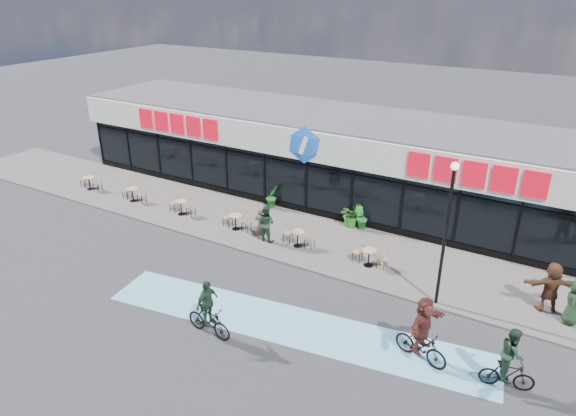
{
  "coord_description": "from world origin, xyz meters",
  "views": [
    {
      "loc": [
        11.35,
        -14.33,
        11.15
      ],
      "look_at": [
        0.95,
        3.5,
        1.91
      ],
      "focal_mm": 32.0,
      "sensor_mm": 36.0,
      "label": 1
    }
  ],
  "objects_px": {
    "patron_left": "(261,224)",
    "potted_plant_left": "(272,196)",
    "lamp_post": "(447,224)",
    "cyclist_b": "(510,363)",
    "potted_plant_right": "(351,214)",
    "cyclist_a": "(423,333)",
    "patron_right": "(266,223)",
    "bistro_set_0": "(91,181)",
    "potted_plant_mid": "(361,218)",
    "pedestrian_c": "(551,287)",
    "pedestrian_a": "(574,302)"
  },
  "relations": [
    {
      "from": "patron_left",
      "to": "potted_plant_left",
      "type": "bearing_deg",
      "value": -76.82
    },
    {
      "from": "lamp_post",
      "to": "cyclist_b",
      "type": "bearing_deg",
      "value": -47.24
    },
    {
      "from": "patron_left",
      "to": "cyclist_b",
      "type": "height_order",
      "value": "cyclist_b"
    },
    {
      "from": "potted_plant_right",
      "to": "cyclist_a",
      "type": "relative_size",
      "value": 0.52
    },
    {
      "from": "potted_plant_right",
      "to": "patron_right",
      "type": "xyz_separation_m",
      "value": [
        -2.72,
        -3.35,
        0.27
      ]
    },
    {
      "from": "potted_plant_right",
      "to": "patron_left",
      "type": "relative_size",
      "value": 0.77
    },
    {
      "from": "bistro_set_0",
      "to": "patron_left",
      "type": "relative_size",
      "value": 0.99
    },
    {
      "from": "cyclist_a",
      "to": "bistro_set_0",
      "type": "bearing_deg",
      "value": 167.31
    },
    {
      "from": "potted_plant_mid",
      "to": "lamp_post",
      "type": "bearing_deg",
      "value": -41.86
    },
    {
      "from": "lamp_post",
      "to": "potted_plant_mid",
      "type": "xyz_separation_m",
      "value": [
        -4.9,
        4.39,
        -2.69
      ]
    },
    {
      "from": "potted_plant_left",
      "to": "pedestrian_c",
      "type": "xyz_separation_m",
      "value": [
        13.51,
        -2.83,
        0.37
      ]
    },
    {
      "from": "potted_plant_right",
      "to": "patron_right",
      "type": "distance_m",
      "value": 4.32
    },
    {
      "from": "lamp_post",
      "to": "potted_plant_mid",
      "type": "distance_m",
      "value": 7.1
    },
    {
      "from": "lamp_post",
      "to": "potted_plant_mid",
      "type": "bearing_deg",
      "value": 138.14
    },
    {
      "from": "bistro_set_0",
      "to": "lamp_post",
      "type": "bearing_deg",
      "value": -3.86
    },
    {
      "from": "potted_plant_right",
      "to": "cyclist_b",
      "type": "relative_size",
      "value": 0.57
    },
    {
      "from": "bistro_set_0",
      "to": "cyclist_b",
      "type": "distance_m",
      "value": 23.7
    },
    {
      "from": "potted_plant_mid",
      "to": "cyclist_a",
      "type": "bearing_deg",
      "value": -55.47
    },
    {
      "from": "pedestrian_a",
      "to": "pedestrian_c",
      "type": "height_order",
      "value": "pedestrian_c"
    },
    {
      "from": "cyclist_b",
      "to": "pedestrian_a",
      "type": "bearing_deg",
      "value": 71.86
    },
    {
      "from": "potted_plant_left",
      "to": "patron_left",
      "type": "height_order",
      "value": "patron_left"
    },
    {
      "from": "potted_plant_right",
      "to": "patron_left",
      "type": "bearing_deg",
      "value": -131.18
    },
    {
      "from": "lamp_post",
      "to": "patron_left",
      "type": "distance_m",
      "value": 8.84
    },
    {
      "from": "patron_right",
      "to": "cyclist_a",
      "type": "height_order",
      "value": "cyclist_a"
    },
    {
      "from": "potted_plant_left",
      "to": "potted_plant_right",
      "type": "distance_m",
      "value": 4.48
    },
    {
      "from": "potted_plant_right",
      "to": "patron_right",
      "type": "bearing_deg",
      "value": -129.03
    },
    {
      "from": "potted_plant_mid",
      "to": "potted_plant_right",
      "type": "distance_m",
      "value": 0.55
    },
    {
      "from": "lamp_post",
      "to": "potted_plant_left",
      "type": "relative_size",
      "value": 4.57
    },
    {
      "from": "potted_plant_mid",
      "to": "patron_right",
      "type": "height_order",
      "value": "patron_right"
    },
    {
      "from": "bistro_set_0",
      "to": "patron_left",
      "type": "distance_m",
      "value": 11.89
    },
    {
      "from": "potted_plant_left",
      "to": "pedestrian_c",
      "type": "height_order",
      "value": "pedestrian_c"
    },
    {
      "from": "patron_left",
      "to": "cyclist_a",
      "type": "height_order",
      "value": "cyclist_a"
    },
    {
      "from": "patron_left",
      "to": "lamp_post",
      "type": "bearing_deg",
      "value": 162.63
    },
    {
      "from": "potted_plant_right",
      "to": "pedestrian_c",
      "type": "bearing_deg",
      "value": -17.37
    },
    {
      "from": "patron_right",
      "to": "cyclist_b",
      "type": "distance_m",
      "value": 11.9
    },
    {
      "from": "pedestrian_c",
      "to": "cyclist_a",
      "type": "bearing_deg",
      "value": 30.29
    },
    {
      "from": "patron_left",
      "to": "cyclist_a",
      "type": "relative_size",
      "value": 0.67
    },
    {
      "from": "potted_plant_mid",
      "to": "potted_plant_right",
      "type": "relative_size",
      "value": 0.95
    },
    {
      "from": "bistro_set_0",
      "to": "pedestrian_c",
      "type": "distance_m",
      "value": 23.89
    },
    {
      "from": "potted_plant_left",
      "to": "patron_left",
      "type": "distance_m",
      "value": 3.73
    },
    {
      "from": "bistro_set_0",
      "to": "patron_right",
      "type": "xyz_separation_m",
      "value": [
        12.14,
        -0.32,
        0.42
      ]
    },
    {
      "from": "lamp_post",
      "to": "potted_plant_mid",
      "type": "relative_size",
      "value": 4.85
    },
    {
      "from": "potted_plant_right",
      "to": "pedestrian_c",
      "type": "distance_m",
      "value": 9.47
    },
    {
      "from": "bistro_set_0",
      "to": "pedestrian_a",
      "type": "bearing_deg",
      "value": -0.54
    },
    {
      "from": "patron_left",
      "to": "cyclist_a",
      "type": "xyz_separation_m",
      "value": [
        8.8,
        -4.29,
        0.19
      ]
    },
    {
      "from": "patron_left",
      "to": "patron_right",
      "type": "height_order",
      "value": "patron_right"
    },
    {
      "from": "potted_plant_mid",
      "to": "pedestrian_c",
      "type": "relative_size",
      "value": 0.59
    },
    {
      "from": "potted_plant_right",
      "to": "potted_plant_mid",
      "type": "bearing_deg",
      "value": -1.88
    },
    {
      "from": "patron_left",
      "to": "pedestrian_c",
      "type": "distance_m",
      "value": 12.03
    },
    {
      "from": "patron_left",
      "to": "bistro_set_0",
      "type": "bearing_deg",
      "value": -12.37
    }
  ]
}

